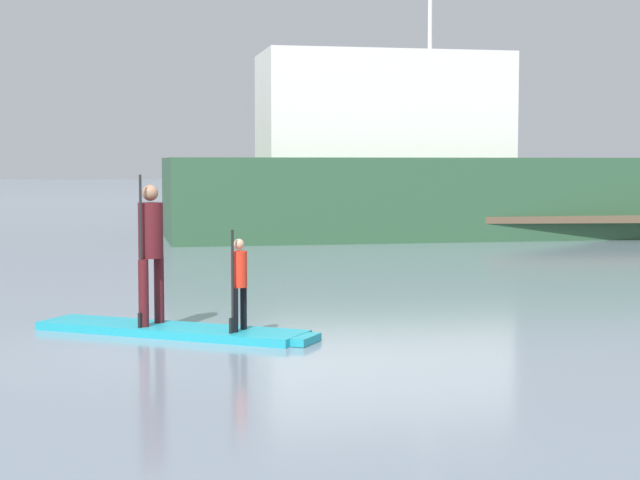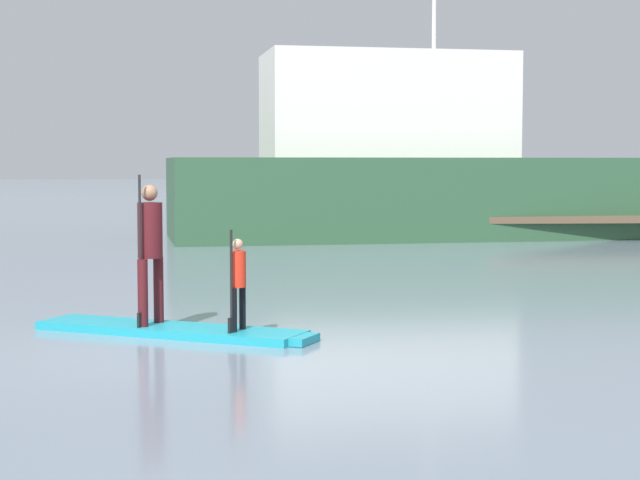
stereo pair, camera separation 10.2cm
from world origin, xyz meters
name	(u,v)px [view 2 (the right image)]	position (x,y,z in m)	size (l,w,h in m)	color
ground_plane	(158,348)	(0.00, 0.00, 0.00)	(240.00, 240.00, 0.00)	gray
paddleboard_near	(175,330)	(0.12, 0.91, 0.05)	(3.49, 2.21, 0.10)	#1E9EB2
paddler_adult	(150,244)	(-0.18, 1.06, 1.08)	(0.41, 0.49, 1.83)	#4C1419
paddler_child_solo	(237,279)	(0.89, 0.51, 0.71)	(0.26, 0.36, 1.20)	black
fishing_boat_white_large	(421,172)	(5.80, 17.03, 1.83)	(15.11, 6.33, 14.99)	#2D5638
floating_dock	(519,218)	(8.32, 15.99, 0.56)	(11.53, 2.14, 0.66)	brown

